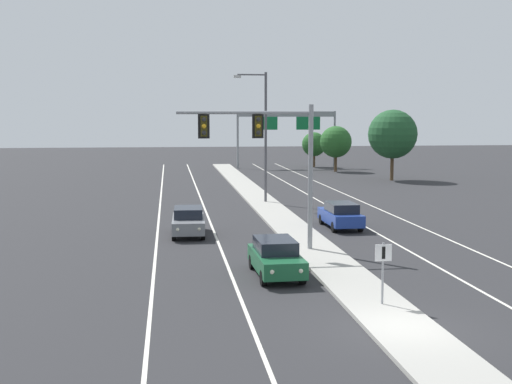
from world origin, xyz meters
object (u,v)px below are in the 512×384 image
at_px(median_sign_post, 383,264).
at_px(street_lamp_median, 263,129).
at_px(highway_sign_gantry, 287,121).
at_px(car_receding_blue, 341,215).
at_px(tree_far_right_c, 393,134).
at_px(car_oncoming_grey, 188,221).
at_px(tree_far_right_a, 336,142).
at_px(car_oncoming_green, 276,257).
at_px(tree_far_right_b, 314,144).
at_px(overhead_signal_mast, 269,147).

relative_size(median_sign_post, street_lamp_median, 0.22).
bearing_deg(street_lamp_median, median_sign_post, -89.64).
relative_size(street_lamp_median, highway_sign_gantry, 0.75).
height_order(median_sign_post, car_receding_blue, median_sign_post).
bearing_deg(tree_far_right_c, car_oncoming_grey, -126.67).
xyz_separation_m(street_lamp_median, car_oncoming_grey, (-6.20, -13.30, -4.97)).
bearing_deg(tree_far_right_a, car_oncoming_green, -106.95).
bearing_deg(highway_sign_gantry, street_lamp_median, -103.05).
distance_m(median_sign_post, tree_far_right_a, 59.08).
xyz_separation_m(car_receding_blue, tree_far_right_b, (9.05, 48.47, 2.24)).
xyz_separation_m(median_sign_post, tree_far_right_b, (11.94, 65.22, 1.47)).
xyz_separation_m(highway_sign_gantry, tree_far_right_c, (8.07, -18.60, -1.26)).
bearing_deg(car_oncoming_green, car_receding_blue, 63.05).
distance_m(street_lamp_median, car_oncoming_green, 24.31).
xyz_separation_m(overhead_signal_mast, tree_far_right_b, (14.48, 55.13, -2.23)).
bearing_deg(tree_far_right_b, overhead_signal_mast, -104.71).
bearing_deg(median_sign_post, tree_far_right_c, 70.59).
height_order(car_oncoming_grey, highway_sign_gantry, highway_sign_gantry).
relative_size(tree_far_right_b, tree_far_right_c, 0.62).
xyz_separation_m(car_oncoming_green, highway_sign_gantry, (11.03, 59.15, 5.34)).
height_order(median_sign_post, street_lamp_median, street_lamp_median).
bearing_deg(car_receding_blue, highway_sign_gantry, 83.82).
bearing_deg(car_oncoming_green, overhead_signal_mast, 84.74).
distance_m(median_sign_post, car_oncoming_green, 6.04).
bearing_deg(car_oncoming_grey, tree_far_right_c, 53.33).
bearing_deg(tree_far_right_a, street_lamp_median, -114.61).
distance_m(street_lamp_median, car_receding_blue, 13.42).
distance_m(median_sign_post, street_lamp_median, 29.14).
relative_size(overhead_signal_mast, tree_far_right_a, 1.28).
xyz_separation_m(street_lamp_median, tree_far_right_b, (12.13, 36.38, -2.74)).
xyz_separation_m(street_lamp_median, tree_far_right_a, (13.17, 28.76, -2.12)).
relative_size(car_receding_blue, highway_sign_gantry, 0.34).
xyz_separation_m(overhead_signal_mast, tree_far_right_c, (18.65, 35.67, -0.38)).
height_order(car_oncoming_green, tree_far_right_c, tree_far_right_c).
height_order(median_sign_post, tree_far_right_b, tree_far_right_b).
relative_size(overhead_signal_mast, tree_far_right_b, 1.53).
relative_size(median_sign_post, car_oncoming_grey, 0.49).
bearing_deg(highway_sign_gantry, overhead_signal_mast, -101.03).
relative_size(car_oncoming_grey, tree_far_right_c, 0.60).
bearing_deg(tree_far_right_a, overhead_signal_mast, -108.09).
height_order(tree_far_right_a, tree_far_right_c, tree_far_right_c).
bearing_deg(overhead_signal_mast, car_receding_blue, 50.88).
bearing_deg(car_receding_blue, car_oncoming_grey, -172.53).
distance_m(median_sign_post, tree_far_right_b, 66.32).
height_order(car_receding_blue, tree_far_right_b, tree_far_right_b).
height_order(car_receding_blue, tree_far_right_c, tree_far_right_c).
bearing_deg(tree_far_right_c, car_receding_blue, -114.52).
bearing_deg(car_receding_blue, street_lamp_median, 104.28).
bearing_deg(car_oncoming_grey, street_lamp_median, 65.02).
relative_size(car_oncoming_grey, car_receding_blue, 1.00).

